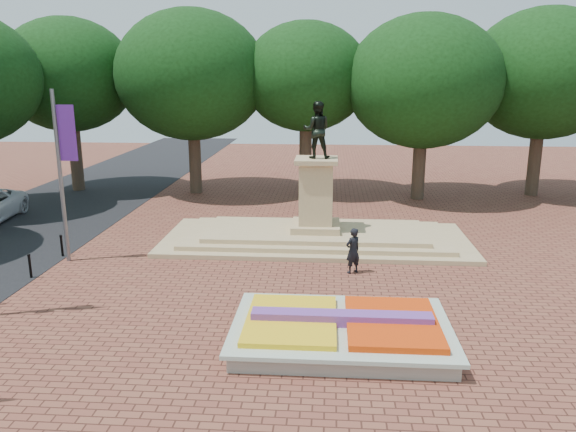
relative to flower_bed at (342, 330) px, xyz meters
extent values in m
plane|color=brown|center=(-1.03, 2.00, -0.38)|extent=(90.00, 90.00, 0.00)
cube|color=gray|center=(-0.03, 0.00, -0.15)|extent=(6.00, 4.00, 0.45)
cube|color=beige|center=(-0.03, 0.00, 0.12)|extent=(6.30, 4.30, 0.12)
cube|color=#CC3C0B|center=(1.42, 0.00, 0.25)|extent=(2.60, 3.40, 0.22)
cube|color=yellow|center=(-1.48, 0.00, 0.24)|extent=(2.60, 3.40, 0.18)
cube|color=#72389A|center=(-0.03, 0.00, 0.34)|extent=(5.20, 0.55, 0.38)
cube|color=tan|center=(-1.03, 10.00, -0.28)|extent=(14.00, 6.00, 0.20)
cube|color=tan|center=(-1.03, 10.00, -0.08)|extent=(12.00, 5.00, 0.20)
cube|color=tan|center=(-1.03, 10.00, 0.12)|extent=(10.00, 4.00, 0.20)
cube|color=tan|center=(-1.03, 10.00, 0.37)|extent=(2.20, 2.20, 0.30)
cube|color=tan|center=(-1.03, 10.00, 1.92)|extent=(1.50, 1.50, 2.80)
cube|color=tan|center=(-1.03, 10.00, 3.42)|extent=(1.90, 1.90, 0.20)
imported|color=black|center=(-1.03, 10.00, 4.77)|extent=(1.22, 0.95, 2.50)
cylinder|color=#382A1E|center=(-17.03, 20.00, 1.62)|extent=(0.80, 0.80, 4.00)
ellipsoid|color=black|center=(-17.03, 20.00, 6.32)|extent=(8.80, 8.80, 7.48)
cylinder|color=#382A1E|center=(-9.03, 20.00, 1.62)|extent=(0.80, 0.80, 4.00)
ellipsoid|color=black|center=(-9.03, 20.00, 6.32)|extent=(8.80, 8.80, 7.48)
cylinder|color=#382A1E|center=(-2.03, 20.00, 1.62)|extent=(0.80, 0.80, 4.00)
ellipsoid|color=black|center=(-2.03, 20.00, 6.32)|extent=(8.80, 8.80, 7.48)
cylinder|color=#382A1E|center=(4.97, 20.00, 1.62)|extent=(0.80, 0.80, 4.00)
ellipsoid|color=black|center=(4.97, 20.00, 6.32)|extent=(8.80, 8.80, 7.48)
cylinder|color=#382A1E|center=(11.97, 20.00, 1.62)|extent=(0.80, 0.80, 4.00)
ellipsoid|color=black|center=(11.97, 20.00, 6.32)|extent=(8.80, 8.80, 7.48)
cylinder|color=slate|center=(-11.23, 6.50, 3.12)|extent=(0.16, 0.16, 7.00)
cube|color=#5B218C|center=(-10.78, 6.50, 4.92)|extent=(0.70, 0.04, 2.20)
cylinder|color=black|center=(-11.73, 4.40, 0.07)|extent=(0.10, 0.10, 0.90)
sphere|color=black|center=(-11.73, 4.40, 0.54)|extent=(0.12, 0.12, 0.12)
cylinder|color=black|center=(-11.73, 7.00, 0.07)|extent=(0.10, 0.10, 0.90)
sphere|color=black|center=(-11.73, 7.00, 0.54)|extent=(0.12, 0.12, 0.12)
imported|color=black|center=(0.52, 5.89, 0.53)|extent=(0.79, 0.75, 1.81)
camera|label=1|loc=(-0.46, -14.99, 7.19)|focal=35.00mm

